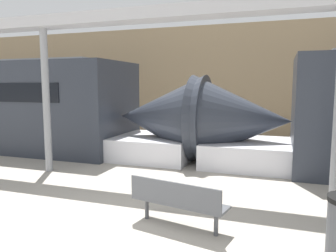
# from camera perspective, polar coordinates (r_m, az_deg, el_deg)

# --- Properties ---
(station_wall) EXTENTS (56.00, 0.20, 5.00)m
(station_wall) POSITION_cam_1_polar(r_m,az_deg,el_deg) (15.05, 9.76, 7.67)
(station_wall) COLOR #9E8460
(station_wall) RESTS_ON ground_plane
(bench_near) EXTENTS (1.68, 0.76, 0.80)m
(bench_near) POSITION_cam_1_polar(r_m,az_deg,el_deg) (5.41, 1.59, -12.68)
(bench_near) COLOR #4C4F54
(bench_near) RESTS_ON ground_plane
(support_column_near) EXTENTS (0.19, 0.19, 3.79)m
(support_column_near) POSITION_cam_1_polar(r_m,az_deg,el_deg) (9.32, -20.44, 4.04)
(support_column_near) COLOR gray
(support_column_near) RESTS_ON ground_plane
(canopy_beam) EXTENTS (28.00, 0.60, 0.28)m
(canopy_beam) POSITION_cam_1_polar(r_m,az_deg,el_deg) (9.45, -20.99, 16.44)
(canopy_beam) COLOR #B7B7BC
(canopy_beam) RESTS_ON support_column_near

